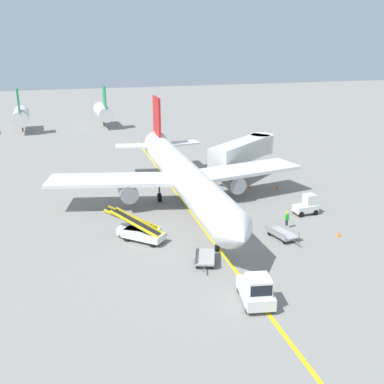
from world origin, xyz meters
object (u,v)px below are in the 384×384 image
(safety_cone_nose_right, at_px, (249,186))
(safety_cone_nose_left, at_px, (277,186))
(baggage_cart_empty_trailing, at_px, (282,233))
(baggage_cart_loaded, at_px, (205,257))
(ground_crew_marshaller, at_px, (239,223))
(baggage_tug_near_wing, at_px, (307,206))
(belt_loader_aft_hold, at_px, (142,233))
(ground_crew_wing_walker, at_px, (287,219))
(jet_bridge, at_px, (246,150))
(belt_loader_forward_hold, at_px, (137,229))
(safety_cone_wingtip_left, at_px, (339,234))
(pushback_tug, at_px, (256,290))
(airliner, at_px, (182,174))

(safety_cone_nose_right, bearing_deg, safety_cone_nose_left, -22.42)
(baggage_cart_empty_trailing, height_order, safety_cone_nose_right, baggage_cart_empty_trailing)
(baggage_cart_loaded, height_order, baggage_cart_empty_trailing, same)
(ground_crew_marshaller, bearing_deg, baggage_tug_near_wing, 13.43)
(belt_loader_aft_hold, distance_m, safety_cone_nose_left, 21.21)
(ground_crew_wing_walker, relative_size, safety_cone_nose_left, 3.86)
(baggage_cart_loaded, height_order, safety_cone_nose_left, baggage_cart_loaded)
(jet_bridge, distance_m, safety_cone_nose_right, 6.16)
(ground_crew_marshaller, bearing_deg, safety_cone_nose_right, 60.44)
(baggage_tug_near_wing, height_order, ground_crew_wing_walker, baggage_tug_near_wing)
(belt_loader_forward_hold, relative_size, safety_cone_nose_left, 11.09)
(baggage_cart_empty_trailing, bearing_deg, jet_bridge, 74.47)
(belt_loader_forward_hold, height_order, baggage_cart_empty_trailing, belt_loader_forward_hold)
(safety_cone_wingtip_left, bearing_deg, pushback_tug, -147.97)
(pushback_tug, xyz_separation_m, baggage_tug_near_wing, (12.26, 13.34, -0.07))
(airliner, height_order, safety_cone_nose_right, airliner)
(ground_crew_marshaller, distance_m, ground_crew_wing_walker, 4.73)
(safety_cone_nose_right, bearing_deg, baggage_cart_loaded, -125.33)
(belt_loader_aft_hold, height_order, safety_cone_wingtip_left, belt_loader_aft_hold)
(airliner, xyz_separation_m, jet_bridge, (11.24, 7.90, 0.12))
(baggage_tug_near_wing, relative_size, safety_cone_nose_left, 5.51)
(safety_cone_nose_right, bearing_deg, belt_loader_forward_hold, -147.53)
(airliner, distance_m, baggage_cart_loaded, 14.12)
(pushback_tug, bearing_deg, safety_cone_nose_right, 65.63)
(belt_loader_forward_hold, height_order, belt_loader_aft_hold, same)
(safety_cone_wingtip_left, bearing_deg, baggage_tug_near_wing, 87.55)
(airliner, xyz_separation_m, safety_cone_nose_right, (9.49, 3.02, -3.20))
(belt_loader_aft_hold, relative_size, ground_crew_wing_walker, 2.61)
(baggage_cart_loaded, relative_size, safety_cone_wingtip_left, 8.62)
(pushback_tug, bearing_deg, airliner, 87.01)
(airliner, bearing_deg, pushback_tug, -92.99)
(belt_loader_forward_hold, relative_size, safety_cone_wingtip_left, 11.09)
(baggage_tug_near_wing, distance_m, belt_loader_forward_hold, 17.58)
(jet_bridge, height_order, baggage_cart_empty_trailing, jet_bridge)
(jet_bridge, bearing_deg, ground_crew_wing_walker, -102.43)
(baggage_tug_near_wing, xyz_separation_m, safety_cone_wingtip_left, (-0.25, -5.83, -0.71))
(pushback_tug, bearing_deg, baggage_tug_near_wing, 47.41)
(belt_loader_forward_hold, bearing_deg, safety_cone_wingtip_left, -18.12)
(baggage_tug_near_wing, height_order, safety_cone_wingtip_left, baggage_tug_near_wing)
(pushback_tug, xyz_separation_m, ground_crew_marshaller, (3.76, 11.31, -0.08))
(belt_loader_forward_hold, distance_m, ground_crew_wing_walker, 13.99)
(pushback_tug, relative_size, baggage_tug_near_wing, 1.61)
(baggage_tug_near_wing, relative_size, safety_cone_wingtip_left, 5.51)
(baggage_tug_near_wing, distance_m, baggage_cart_loaded, 15.08)
(pushback_tug, relative_size, belt_loader_forward_hold, 0.80)
(airliner, xyz_separation_m, baggage_cart_empty_trailing, (5.86, -11.45, -2.95))
(ground_crew_marshaller, height_order, safety_cone_nose_right, ground_crew_marshaller)
(pushback_tug, xyz_separation_m, baggage_cart_empty_trailing, (6.91, 8.81, -0.53))
(belt_loader_aft_hold, distance_m, safety_cone_wingtip_left, 17.78)
(jet_bridge, xyz_separation_m, baggage_cart_loaded, (-13.54, -21.51, -3.07))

